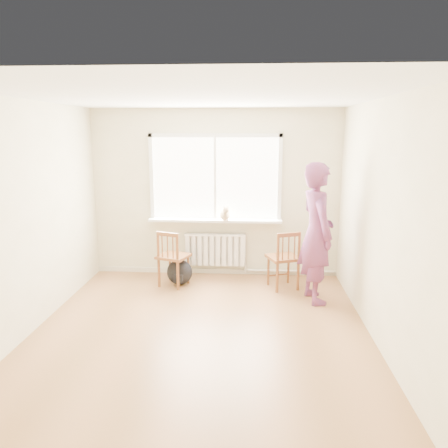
% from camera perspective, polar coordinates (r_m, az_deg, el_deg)
% --- Properties ---
extents(floor, '(4.50, 4.50, 0.00)m').
position_cam_1_polar(floor, '(5.33, -3.12, -14.07)').
color(floor, '#9D6940').
rests_on(floor, ground).
extents(ceiling, '(4.50, 4.50, 0.00)m').
position_cam_1_polar(ceiling, '(4.80, -3.50, 16.29)').
color(ceiling, white).
rests_on(ceiling, back_wall).
extents(back_wall, '(4.00, 0.01, 2.70)m').
position_cam_1_polar(back_wall, '(7.09, -1.13, 3.99)').
color(back_wall, beige).
rests_on(back_wall, ground).
extents(window, '(2.12, 0.05, 1.42)m').
position_cam_1_polar(window, '(7.03, -1.15, 6.48)').
color(window, white).
rests_on(window, back_wall).
extents(windowsill, '(2.15, 0.22, 0.04)m').
position_cam_1_polar(windowsill, '(7.06, -1.19, 0.48)').
color(windowsill, white).
rests_on(windowsill, back_wall).
extents(radiator, '(1.00, 0.12, 0.55)m').
position_cam_1_polar(radiator, '(7.19, -1.16, -3.32)').
color(radiator, white).
rests_on(radiator, back_wall).
extents(heating_pipe, '(1.40, 0.04, 0.04)m').
position_cam_1_polar(heating_pipe, '(7.33, 8.72, -6.09)').
color(heating_pipe, silver).
rests_on(heating_pipe, back_wall).
extents(baseboard, '(4.00, 0.03, 0.08)m').
position_cam_1_polar(baseboard, '(7.38, -1.09, -6.16)').
color(baseboard, beige).
rests_on(baseboard, ground).
extents(chair_left, '(0.55, 0.53, 0.88)m').
position_cam_1_polar(chair_left, '(6.72, -6.83, -4.48)').
color(chair_left, brown).
rests_on(chair_left, floor).
extents(chair_right, '(0.56, 0.55, 0.90)m').
position_cam_1_polar(chair_right, '(6.62, 7.94, -4.66)').
color(chair_right, brown).
rests_on(chair_right, floor).
extents(person, '(0.61, 0.80, 1.94)m').
position_cam_1_polar(person, '(6.12, 12.00, -1.17)').
color(person, '#B83D45').
rests_on(person, floor).
extents(cat, '(0.21, 0.38, 0.26)m').
position_cam_1_polar(cat, '(6.94, 0.15, 1.33)').
color(cat, beige).
rests_on(cat, windowsill).
extents(backpack, '(0.41, 0.32, 0.40)m').
position_cam_1_polar(backpack, '(6.85, -5.82, -6.27)').
color(backpack, black).
rests_on(backpack, floor).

